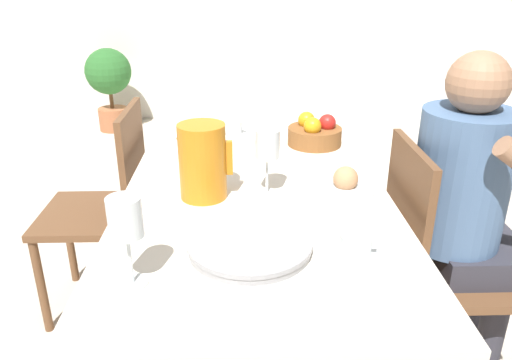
% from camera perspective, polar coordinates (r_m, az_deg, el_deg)
% --- Properties ---
extents(ground_plane, '(20.00, 20.00, 0.00)m').
position_cam_1_polar(ground_plane, '(2.27, -0.24, -15.68)').
color(ground_plane, beige).
extents(dining_table, '(0.85, 2.07, 0.75)m').
position_cam_1_polar(dining_table, '(1.92, -0.27, -0.30)').
color(dining_table, silver).
rests_on(dining_table, ground_plane).
extents(chair_person_side, '(0.42, 0.42, 0.91)m').
position_cam_1_polar(chair_person_side, '(1.83, 19.92, -8.89)').
color(chair_person_side, brown).
rests_on(chair_person_side, ground_plane).
extents(chair_opposite, '(0.42, 0.42, 0.91)m').
position_cam_1_polar(chair_opposite, '(2.20, -16.61, -2.81)').
color(chair_opposite, brown).
rests_on(chair_opposite, ground_plane).
extents(person_seated, '(0.39, 0.41, 1.20)m').
position_cam_1_polar(person_seated, '(1.79, 23.12, -2.15)').
color(person_seated, '#33333D').
rests_on(person_seated, ground_plane).
extents(red_pitcher, '(0.17, 0.15, 0.24)m').
position_cam_1_polar(red_pitcher, '(1.55, -6.13, 2.15)').
color(red_pitcher, orange).
rests_on(red_pitcher, dining_table).
extents(wine_glass_water, '(0.08, 0.08, 0.22)m').
position_cam_1_polar(wine_glass_water, '(1.54, 1.30, 3.81)').
color(wine_glass_water, white).
rests_on(wine_glass_water, dining_table).
extents(wine_glass_juice, '(0.08, 0.08, 0.22)m').
position_cam_1_polar(wine_glass_juice, '(1.13, -14.68, -4.68)').
color(wine_glass_juice, white).
rests_on(wine_glass_juice, dining_table).
extents(teacup_near_person, '(0.14, 0.14, 0.06)m').
position_cam_1_polar(teacup_near_person, '(1.29, 11.30, -7.54)').
color(teacup_near_person, silver).
rests_on(teacup_near_person, dining_table).
extents(teacup_across, '(0.14, 0.14, 0.06)m').
position_cam_1_polar(teacup_across, '(2.18, -2.66, 5.85)').
color(teacup_across, silver).
rests_on(teacup_across, dining_table).
extents(serving_tray, '(0.32, 0.32, 0.03)m').
position_cam_1_polar(serving_tray, '(1.29, -0.72, -7.48)').
color(serving_tray, '#9E9EA3').
rests_on(serving_tray, dining_table).
extents(bread_plate, '(0.20, 0.20, 0.08)m').
position_cam_1_polar(bread_plate, '(1.65, 10.17, -0.34)').
color(bread_plate, silver).
rests_on(bread_plate, dining_table).
extents(fruit_bowl, '(0.22, 0.22, 0.13)m').
position_cam_1_polar(fruit_bowl, '(2.06, 6.72, 5.34)').
color(fruit_bowl, brown).
rests_on(fruit_bowl, dining_table).
extents(potted_plant, '(0.41, 0.41, 0.76)m').
position_cam_1_polar(potted_plant, '(4.84, -16.44, 10.91)').
color(potted_plant, '#A8603D').
rests_on(potted_plant, ground_plane).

